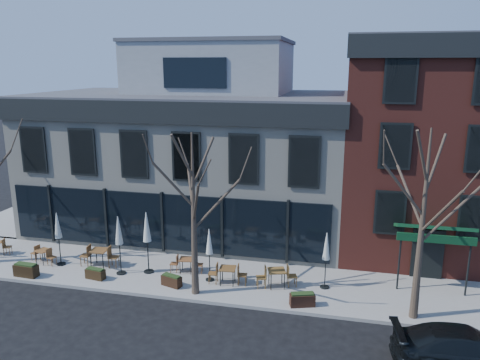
# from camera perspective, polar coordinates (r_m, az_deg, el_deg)

# --- Properties ---
(ground) EXTENTS (120.00, 120.00, 0.00)m
(ground) POSITION_cam_1_polar(r_m,az_deg,el_deg) (25.39, -9.17, -9.07)
(ground) COLOR black
(ground) RESTS_ON ground
(sidewalk_front) EXTENTS (33.50, 4.70, 0.15)m
(sidewalk_front) POSITION_cam_1_polar(r_m,az_deg,el_deg) (22.51, -3.40, -11.80)
(sidewalk_front) COLOR gray
(sidewalk_front) RESTS_ON ground
(sidewalk_side) EXTENTS (4.50, 12.00, 0.15)m
(sidewalk_side) POSITION_cam_1_polar(r_m,az_deg,el_deg) (35.61, -22.54, -3.11)
(sidewalk_side) COLOR gray
(sidewalk_side) RESTS_ON ground
(corner_building) EXTENTS (18.39, 10.39, 11.10)m
(corner_building) POSITION_cam_1_polar(r_m,az_deg,el_deg) (28.60, -5.62, 3.53)
(corner_building) COLOR beige
(corner_building) RESTS_ON ground
(red_brick_building) EXTENTS (8.20, 11.78, 11.18)m
(red_brick_building) POSITION_cam_1_polar(r_m,az_deg,el_deg) (27.21, 21.13, 4.09)
(red_brick_building) COLOR maroon
(red_brick_building) RESTS_ON ground
(tree_mid) EXTENTS (3.50, 3.55, 7.04)m
(tree_mid) POSITION_cam_1_polar(r_m,az_deg,el_deg) (19.65, -5.65, -4.05)
(tree_mid) COLOR #382B21
(tree_mid) RESTS_ON sidewalk_front
(tree_right) EXTENTS (3.72, 3.77, 7.48)m
(tree_right) POSITION_cam_1_polar(r_m,az_deg,el_deg) (18.86, 21.36, -5.00)
(tree_right) COLOR #382B21
(tree_right) RESTS_ON sidewalk_front
(parked_sedan) EXTENTS (4.89, 2.47, 1.36)m
(parked_sedan) POSITION_cam_1_polar(r_m,az_deg,el_deg) (18.04, 25.73, -18.05)
(parked_sedan) COLOR black
(parked_sedan) RESTS_ON ground
(cafe_set_1) EXTENTS (1.63, 0.81, 0.83)m
(cafe_set_1) POSITION_cam_1_polar(r_m,az_deg,el_deg) (25.65, -22.84, -8.39)
(cafe_set_1) COLOR brown
(cafe_set_1) RESTS_ON sidewalk_front
(cafe_set_2) EXTENTS (1.99, 0.85, 1.04)m
(cafe_set_2) POSITION_cam_1_polar(r_m,az_deg,el_deg) (24.28, -16.76, -8.85)
(cafe_set_2) COLOR brown
(cafe_set_2) RESTS_ON sidewalk_front
(cafe_set_3) EXTENTS (1.64, 0.72, 0.85)m
(cafe_set_3) POSITION_cam_1_polar(r_m,az_deg,el_deg) (22.80, -6.55, -10.11)
(cafe_set_3) COLOR brown
(cafe_set_3) RESTS_ON sidewalk_front
(cafe_set_4) EXTENTS (1.82, 0.78, 0.95)m
(cafe_set_4) POSITION_cam_1_polar(r_m,az_deg,el_deg) (21.54, -1.52, -11.35)
(cafe_set_4) COLOR brown
(cafe_set_4) RESTS_ON sidewalk_front
(cafe_set_5) EXTENTS (1.91, 1.04, 0.98)m
(cafe_set_5) POSITION_cam_1_polar(r_m,az_deg,el_deg) (21.32, 4.49, -11.61)
(cafe_set_5) COLOR brown
(cafe_set_5) RESTS_ON sidewalk_front
(umbrella_0) EXTENTS (0.43, 0.43, 2.70)m
(umbrella_0) POSITION_cam_1_polar(r_m,az_deg,el_deg) (24.61, -21.33, -5.51)
(umbrella_0) COLOR black
(umbrella_0) RESTS_ON sidewalk_front
(umbrella_1) EXTENTS (0.46, 0.46, 2.86)m
(umbrella_1) POSITION_cam_1_polar(r_m,az_deg,el_deg) (22.64, -14.57, -6.34)
(umbrella_1) COLOR black
(umbrella_1) RESTS_ON sidewalk_front
(umbrella_2) EXTENTS (0.48, 0.48, 3.01)m
(umbrella_2) POSITION_cam_1_polar(r_m,az_deg,el_deg) (22.47, -11.30, -6.03)
(umbrella_2) COLOR black
(umbrella_2) RESTS_ON sidewalk_front
(umbrella_3) EXTENTS (0.40, 0.40, 2.49)m
(umbrella_3) POSITION_cam_1_polar(r_m,az_deg,el_deg) (21.41, -3.77, -7.84)
(umbrella_3) COLOR black
(umbrella_3) RESTS_ON sidewalk_front
(umbrella_4) EXTENTS (0.41, 0.41, 2.58)m
(umbrella_4) POSITION_cam_1_polar(r_m,az_deg,el_deg) (20.99, 10.47, -8.31)
(umbrella_4) COLOR black
(umbrella_4) RESTS_ON sidewalk_front
(planter_0) EXTENTS (1.15, 0.51, 0.63)m
(planter_0) POSITION_cam_1_polar(r_m,az_deg,el_deg) (24.48, -24.63, -9.93)
(planter_0) COLOR black
(planter_0) RESTS_ON sidewalk_front
(planter_1) EXTENTS (0.96, 0.50, 0.51)m
(planter_1) POSITION_cam_1_polar(r_m,az_deg,el_deg) (23.10, -17.22, -10.84)
(planter_1) COLOR black
(planter_1) RESTS_ON sidewalk_front
(planter_2) EXTENTS (1.00, 0.64, 0.52)m
(planter_2) POSITION_cam_1_polar(r_m,az_deg,el_deg) (21.66, -8.34, -12.02)
(planter_2) COLOR black
(planter_2) RESTS_ON sidewalk_front
(planter_3) EXTENTS (1.10, 0.70, 0.57)m
(planter_3) POSITION_cam_1_polar(r_m,az_deg,el_deg) (20.00, 7.60, -14.23)
(planter_3) COLOR black
(planter_3) RESTS_ON sidewalk_front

